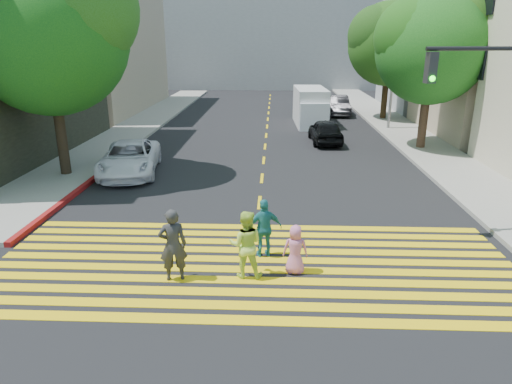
# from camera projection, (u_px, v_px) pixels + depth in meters

# --- Properties ---
(ground) EXTENTS (120.00, 120.00, 0.00)m
(ground) POSITION_uv_depth(u_px,v_px,m) (251.00, 290.00, 10.55)
(ground) COLOR black
(sidewalk_left) EXTENTS (3.00, 40.00, 0.15)m
(sidewalk_left) POSITION_uv_depth(u_px,v_px,m) (145.00, 122.00, 31.70)
(sidewalk_left) COLOR gray
(sidewalk_left) RESTS_ON ground
(sidewalk_right) EXTENTS (3.00, 60.00, 0.15)m
(sidewalk_right) POSITION_uv_depth(u_px,v_px,m) (424.00, 147.00, 24.40)
(sidewalk_right) COLOR gray
(sidewalk_right) RESTS_ON ground
(curb_red) EXTENTS (0.20, 8.00, 0.16)m
(curb_red) POSITION_uv_depth(u_px,v_px,m) (69.00, 198.00, 16.48)
(curb_red) COLOR maroon
(curb_red) RESTS_ON ground
(crosswalk) EXTENTS (13.40, 5.30, 0.01)m
(crosswalk) POSITION_uv_depth(u_px,v_px,m) (253.00, 264.00, 11.75)
(crosswalk) COLOR yellow
(crosswalk) RESTS_ON ground
(lane_line) EXTENTS (0.12, 34.40, 0.01)m
(lane_line) POSITION_uv_depth(u_px,v_px,m) (267.00, 123.00, 31.86)
(lane_line) COLOR yellow
(lane_line) RESTS_ON ground
(building_left_tan) EXTENTS (12.00, 16.00, 10.00)m
(building_left_tan) POSITION_uv_depth(u_px,v_px,m) (68.00, 47.00, 36.12)
(building_left_tan) COLOR tan
(building_left_tan) RESTS_ON ground
(building_right_grey) EXTENTS (10.00, 10.00, 10.00)m
(building_right_grey) POSITION_uv_depth(u_px,v_px,m) (455.00, 46.00, 36.80)
(building_right_grey) COLOR gray
(building_right_grey) RESTS_ON ground
(backdrop_block) EXTENTS (30.00, 8.00, 12.00)m
(backdrop_block) POSITION_uv_depth(u_px,v_px,m) (272.00, 35.00, 54.13)
(backdrop_block) COLOR gray
(backdrop_block) RESTS_ON ground
(tree_left) EXTENTS (7.75, 7.40, 8.94)m
(tree_left) POSITION_uv_depth(u_px,v_px,m) (49.00, 26.00, 17.43)
(tree_left) COLOR #2F2416
(tree_left) RESTS_ON ground
(tree_right_near) EXTENTS (6.32, 5.85, 7.97)m
(tree_right_near) POSITION_uv_depth(u_px,v_px,m) (434.00, 42.00, 22.38)
(tree_right_near) COLOR #381F14
(tree_right_near) RESTS_ON ground
(tree_right_far) EXTENTS (6.70, 6.43, 8.20)m
(tree_right_far) POSITION_uv_depth(u_px,v_px,m) (391.00, 39.00, 31.28)
(tree_right_far) COLOR black
(tree_right_far) RESTS_ON ground
(pedestrian_man) EXTENTS (0.75, 0.58, 1.81)m
(pedestrian_man) POSITION_uv_depth(u_px,v_px,m) (173.00, 245.00, 10.76)
(pedestrian_man) COLOR #2E2E2F
(pedestrian_man) RESTS_ON ground
(pedestrian_woman) EXTENTS (0.83, 0.65, 1.69)m
(pedestrian_woman) POSITION_uv_depth(u_px,v_px,m) (246.00, 244.00, 10.93)
(pedestrian_woman) COLOR #CAEF51
(pedestrian_woman) RESTS_ON ground
(pedestrian_child) EXTENTS (0.63, 0.42, 1.26)m
(pedestrian_child) POSITION_uv_depth(u_px,v_px,m) (295.00, 250.00, 11.16)
(pedestrian_child) COLOR #CE6E9A
(pedestrian_child) RESTS_ON ground
(pedestrian_extra) EXTENTS (1.00, 0.61, 1.59)m
(pedestrian_extra) POSITION_uv_depth(u_px,v_px,m) (264.00, 228.00, 11.99)
(pedestrian_extra) COLOR teal
(pedestrian_extra) RESTS_ON ground
(white_sedan) EXTENTS (2.98, 5.20, 1.37)m
(white_sedan) POSITION_uv_depth(u_px,v_px,m) (130.00, 158.00, 19.55)
(white_sedan) COLOR white
(white_sedan) RESTS_ON ground
(dark_car_near) EXTENTS (1.77, 4.02, 1.35)m
(dark_car_near) POSITION_uv_depth(u_px,v_px,m) (325.00, 131.00, 25.44)
(dark_car_near) COLOR black
(dark_car_near) RESTS_ON ground
(silver_car) EXTENTS (2.03, 4.62, 1.32)m
(silver_car) POSITION_uv_depth(u_px,v_px,m) (311.00, 99.00, 39.42)
(silver_car) COLOR gray
(silver_car) RESTS_ON ground
(dark_car_parked) EXTENTS (1.54, 4.40, 1.45)m
(dark_car_parked) POSITION_uv_depth(u_px,v_px,m) (338.00, 105.00, 35.08)
(dark_car_parked) COLOR black
(dark_car_parked) RESTS_ON ground
(white_van) EXTENTS (2.15, 5.23, 2.43)m
(white_van) POSITION_uv_depth(u_px,v_px,m) (311.00, 108.00, 30.72)
(white_van) COLOR silver
(white_van) RESTS_ON ground
(traffic_signal) EXTENTS (3.82, 0.99, 5.67)m
(traffic_signal) POSITION_uv_depth(u_px,v_px,m) (512.00, 110.00, 12.56)
(traffic_signal) COLOR black
(traffic_signal) RESTS_ON ground
(street_lamp) EXTENTS (2.16, 0.23, 9.56)m
(street_lamp) POSITION_uv_depth(u_px,v_px,m) (393.00, 40.00, 27.54)
(street_lamp) COLOR gray
(street_lamp) RESTS_ON ground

